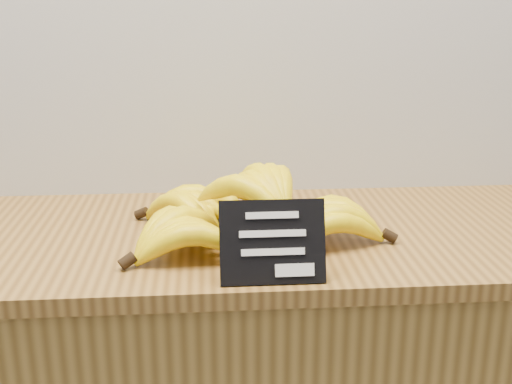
% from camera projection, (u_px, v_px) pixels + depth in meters
% --- Properties ---
extents(counter_top, '(1.41, 0.54, 0.03)m').
position_uv_depth(counter_top, '(254.00, 236.00, 1.23)').
color(counter_top, olive).
rests_on(counter_top, counter).
extents(chalkboard_sign, '(0.16, 0.05, 0.13)m').
position_uv_depth(chalkboard_sign, '(273.00, 242.00, 0.99)').
color(chalkboard_sign, black).
rests_on(chalkboard_sign, counter_top).
extents(banana_pile, '(0.47, 0.38, 0.13)m').
position_uv_depth(banana_pile, '(237.00, 212.00, 1.18)').
color(banana_pile, yellow).
rests_on(banana_pile, counter_top).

